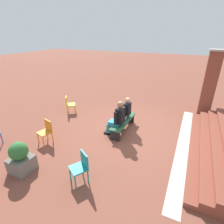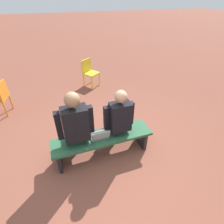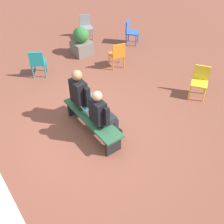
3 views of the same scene
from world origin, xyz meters
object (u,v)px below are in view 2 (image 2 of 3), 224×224
person_student (118,119)px  person_adult (75,126)px  laptop (100,135)px  bench (103,140)px  plastic_chair_foreground (89,71)px  plastic_chair_near_bench_right (0,96)px

person_student → person_adult: bearing=-0.5°
person_adult → laptop: size_ratio=4.48×
person_student → person_adult: (0.75, -0.01, 0.04)m
person_student → laptop: person_student is taller
bench → person_adult: person_adult is taller
bench → laptop: size_ratio=5.62×
plastic_chair_foreground → person_student: bearing=86.4°
person_student → plastic_chair_foreground: (-0.19, -3.01, -0.23)m
person_adult → laptop: person_adult is taller
person_student → plastic_chair_foreground: person_student is taller
laptop → plastic_chair_near_bench_right: (1.88, -2.22, -0.02)m
bench → person_adult: bearing=-9.4°
plastic_chair_near_bench_right → laptop: bearing=130.4°
person_adult → laptop: 0.47m
person_student → plastic_chair_near_bench_right: (2.26, -2.14, -0.23)m
person_student → plastic_chair_near_bench_right: size_ratio=1.58×
plastic_chair_foreground → plastic_chair_near_bench_right: 2.60m
person_adult → plastic_chair_foreground: bearing=-107.4°
bench → plastic_chair_near_bench_right: 2.94m
person_student → plastic_chair_near_bench_right: person_student is taller
person_adult → laptop: (-0.38, 0.08, -0.25)m
bench → person_adult: size_ratio=1.26×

